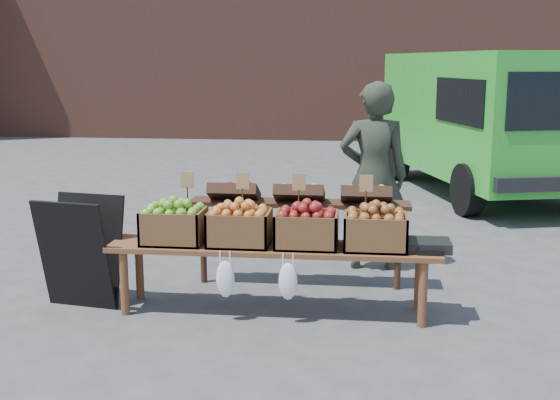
% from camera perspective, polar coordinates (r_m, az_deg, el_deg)
% --- Properties ---
extents(ground, '(80.00, 80.00, 0.00)m').
position_cam_1_polar(ground, '(5.76, 0.65, -9.58)').
color(ground, '#49494C').
extents(delivery_van, '(3.41, 5.27, 2.18)m').
position_cam_1_polar(delivery_van, '(11.41, 16.64, 5.92)').
color(delivery_van, green).
rests_on(delivery_van, ground).
extents(vendor, '(0.70, 0.49, 1.86)m').
position_cam_1_polar(vendor, '(6.98, 7.61, 1.91)').
color(vendor, '#2B3225').
rests_on(vendor, ground).
extents(chalkboard_sign, '(0.68, 0.45, 0.95)m').
position_cam_1_polar(chalkboard_sign, '(6.14, -15.88, -4.05)').
color(chalkboard_sign, black).
rests_on(chalkboard_sign, ground).
extents(back_table, '(2.10, 0.44, 1.04)m').
position_cam_1_polar(back_table, '(6.42, 1.58, -2.54)').
color(back_table, '#372015').
rests_on(back_table, ground).
extents(display_bench, '(2.70, 0.56, 0.57)m').
position_cam_1_polar(display_bench, '(5.81, -0.57, -6.43)').
color(display_bench, brown).
rests_on(display_bench, ground).
extents(crate_golden_apples, '(0.50, 0.40, 0.28)m').
position_cam_1_polar(crate_golden_apples, '(5.86, -8.61, -2.11)').
color(crate_golden_apples, '#4D8526').
rests_on(crate_golden_apples, display_bench).
extents(crate_russet_pears, '(0.50, 0.40, 0.28)m').
position_cam_1_polar(crate_russet_pears, '(5.74, -3.30, -2.27)').
color(crate_russet_pears, '#B4861F').
rests_on(crate_russet_pears, display_bench).
extents(crate_red_apples, '(0.50, 0.40, 0.28)m').
position_cam_1_polar(crate_red_apples, '(5.67, 2.19, -2.42)').
color(crate_red_apples, '#640511').
rests_on(crate_red_apples, display_bench).
extents(crate_green_apples, '(0.50, 0.40, 0.28)m').
position_cam_1_polar(crate_green_apples, '(5.66, 7.75, -2.55)').
color(crate_green_apples, '#9A522F').
rests_on(crate_green_apples, display_bench).
extents(weighing_scale, '(0.34, 0.30, 0.08)m').
position_cam_1_polar(weighing_scale, '(5.71, 12.00, -3.61)').
color(weighing_scale, black).
rests_on(weighing_scale, display_bench).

